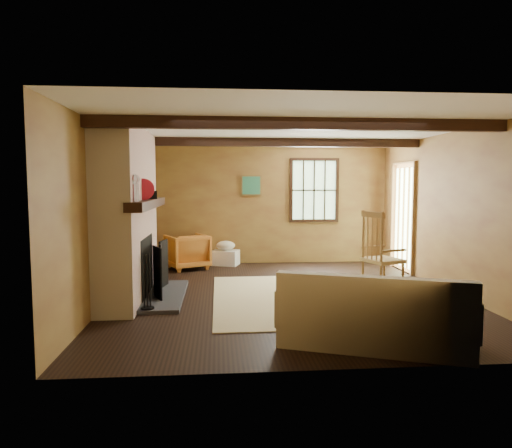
{
  "coord_description": "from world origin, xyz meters",
  "views": [
    {
      "loc": [
        -0.98,
        -6.55,
        1.62
      ],
      "look_at": [
        -0.4,
        0.4,
        1.01
      ],
      "focal_mm": 32.0,
      "sensor_mm": 36.0,
      "label": 1
    }
  ],
  "objects": [
    {
      "name": "ground",
      "position": [
        0.0,
        0.0,
        0.0
      ],
      "size": [
        5.5,
        5.5,
        0.0
      ],
      "primitive_type": "plane",
      "color": "black",
      "rests_on": "ground"
    },
    {
      "name": "room_envelope",
      "position": [
        0.22,
        0.26,
        1.63
      ],
      "size": [
        5.02,
        5.52,
        2.44
      ],
      "color": "olive",
      "rests_on": "ground"
    },
    {
      "name": "fireplace",
      "position": [
        -2.23,
        -0.0,
        1.1
      ],
      "size": [
        1.02,
        2.3,
        2.4
      ],
      "color": "#98413B",
      "rests_on": "ground"
    },
    {
      "name": "rug",
      "position": [
        0.2,
        -0.2,
        0.0
      ],
      "size": [
        2.5,
        3.0,
        0.01
      ],
      "primitive_type": "cube",
      "color": "#D0C38A",
      "rests_on": "ground"
    },
    {
      "name": "rocking_chair",
      "position": [
        1.47,
        0.1,
        0.52
      ],
      "size": [
        0.99,
        0.74,
        1.23
      ],
      "rotation": [
        0.0,
        0.0,
        1.92
      ],
      "color": "tan",
      "rests_on": "ground"
    },
    {
      "name": "sofa",
      "position": [
        0.58,
        -2.17,
        0.27
      ],
      "size": [
        2.05,
        1.44,
        0.76
      ],
      "rotation": [
        0.0,
        0.0,
        -0.36
      ],
      "color": "silver",
      "rests_on": "ground"
    },
    {
      "name": "firewood_pile",
      "position": [
        -1.93,
        2.6,
        0.12
      ],
      "size": [
        0.66,
        0.12,
        0.24
      ],
      "color": "#503422",
      "rests_on": "ground"
    },
    {
      "name": "laundry_basket",
      "position": [
        -0.83,
        2.55,
        0.15
      ],
      "size": [
        0.59,
        0.52,
        0.3
      ],
      "primitive_type": "cube",
      "rotation": [
        0.0,
        0.0,
        -0.32
      ],
      "color": "white",
      "rests_on": "ground"
    },
    {
      "name": "basket_pillow",
      "position": [
        -0.83,
        2.55,
        0.39
      ],
      "size": [
        0.46,
        0.41,
        0.19
      ],
      "primitive_type": "ellipsoid",
      "rotation": [
        0.0,
        0.0,
        -0.34
      ],
      "color": "silver",
      "rests_on": "laundry_basket"
    },
    {
      "name": "armchair",
      "position": [
        -1.58,
        2.2,
        0.34
      ],
      "size": [
        0.96,
        0.97,
        0.67
      ],
      "primitive_type": "imported",
      "rotation": [
        0.0,
        0.0,
        -2.71
      ],
      "color": "#BF6026",
      "rests_on": "ground"
    }
  ]
}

